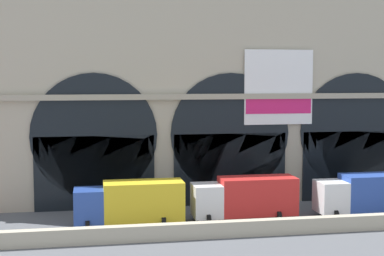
# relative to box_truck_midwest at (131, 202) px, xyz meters

# --- Properties ---
(ground_plane) EXTENTS (200.00, 200.00, 0.00)m
(ground_plane) POSITION_rel_box_truck_midwest_xyz_m (8.45, 0.58, -1.70)
(ground_plane) COLOR #54565B
(quay_parapet_wall) EXTENTS (90.00, 0.70, 1.04)m
(quay_parapet_wall) POSITION_rel_box_truck_midwest_xyz_m (8.45, -3.72, -1.18)
(quay_parapet_wall) COLOR #B2A891
(quay_parapet_wall) RESTS_ON ground
(station_building) EXTENTS (45.43, 5.02, 21.52)m
(station_building) POSITION_rel_box_truck_midwest_xyz_m (8.49, 7.87, 8.74)
(station_building) COLOR #B2A891
(station_building) RESTS_ON ground
(box_truck_midwest) EXTENTS (7.50, 2.91, 3.12)m
(box_truck_midwest) POSITION_rel_box_truck_midwest_xyz_m (0.00, 0.00, 0.00)
(box_truck_midwest) COLOR #28479E
(box_truck_midwest) RESTS_ON ground
(box_truck_center) EXTENTS (7.50, 2.91, 3.12)m
(box_truck_center) POSITION_rel_box_truck_midwest_xyz_m (8.27, 0.22, 0.00)
(box_truck_center) COLOR white
(box_truck_center) RESTS_ON ground
(box_truck_mideast) EXTENTS (7.50, 2.91, 3.12)m
(box_truck_mideast) POSITION_rel_box_truck_midwest_xyz_m (17.49, -0.19, 0.00)
(box_truck_mideast) COLOR white
(box_truck_mideast) RESTS_ON ground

